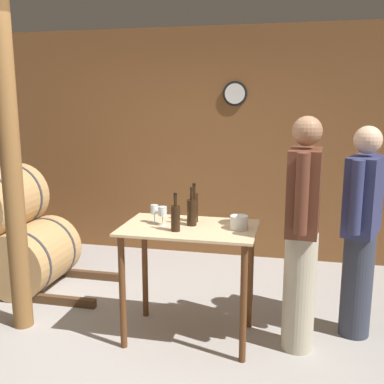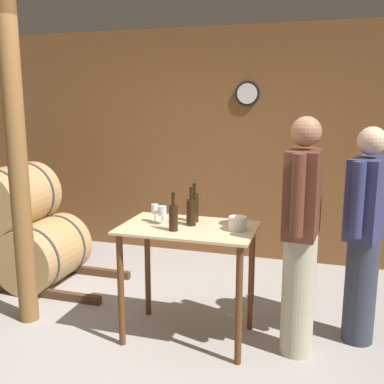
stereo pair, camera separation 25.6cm
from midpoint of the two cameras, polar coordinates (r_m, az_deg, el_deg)
ground_plane at (r=3.51m, az=-6.79°, el=-20.63°), size 14.00×14.00×0.00m
back_wall at (r=5.37m, az=1.54°, el=6.02°), size 8.40×0.08×2.70m
barrel_rack at (r=5.02m, az=-24.34°, el=-5.26°), size 2.29×0.80×1.23m
tasting_table at (r=3.50m, az=-2.47°, el=-7.47°), size 1.03×0.65×0.92m
wooden_post at (r=3.86m, az=-23.75°, el=2.91°), size 0.16×0.16×2.70m
wine_bottle_far_left at (r=3.31m, az=-4.33°, el=-3.21°), size 0.07×0.07×0.29m
wine_bottle_left at (r=3.55m, az=-1.80°, el=-1.85°), size 0.07×0.07×0.31m
wine_bottle_center at (r=3.45m, az=-2.16°, el=-2.51°), size 0.08×0.08×0.30m
wine_glass_near_left at (r=3.54m, az=-6.86°, el=-2.32°), size 0.06×0.06×0.15m
wine_glass_near_center at (r=3.47m, az=-5.88°, el=-2.53°), size 0.07×0.07×0.15m
ice_bucket at (r=3.37m, az=3.83°, el=-3.90°), size 0.13×0.13×0.10m
person_host at (r=3.68m, az=18.83°, el=-4.42°), size 0.34×0.56×1.68m
person_visitor_with_scarf at (r=3.34m, az=11.70°, el=-4.84°), size 0.25×0.59×1.76m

